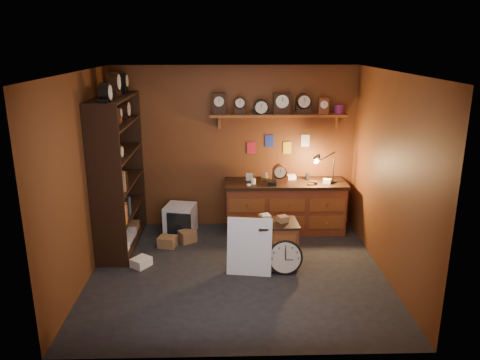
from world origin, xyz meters
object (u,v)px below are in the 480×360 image
shelving_unit (116,167)px  workbench (285,204)px  big_round_clock (285,257)px  low_cabinet (277,242)px

shelving_unit → workbench: shelving_unit is taller
shelving_unit → big_round_clock: 2.84m
workbench → big_round_clock: 1.55m
workbench → low_cabinet: size_ratio=2.69×
workbench → big_round_clock: bearing=-96.7°
shelving_unit → low_cabinet: size_ratio=3.48×
shelving_unit → low_cabinet: bearing=-18.2°
shelving_unit → big_round_clock: size_ratio=5.33×
workbench → big_round_clock: size_ratio=4.12×
low_cabinet → big_round_clock: low_cabinet is taller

